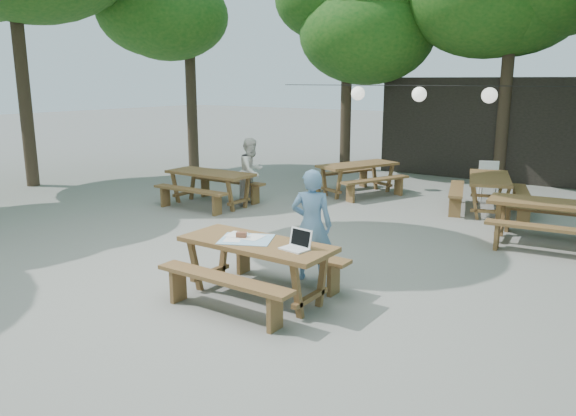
# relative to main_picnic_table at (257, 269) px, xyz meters

# --- Properties ---
(ground) EXTENTS (80.00, 80.00, 0.00)m
(ground) POSITION_rel_main_picnic_table_xyz_m (-0.67, 1.36, -0.39)
(ground) COLOR slate
(ground) RESTS_ON ground
(pavilion) EXTENTS (6.00, 3.00, 2.80)m
(pavilion) POSITION_rel_main_picnic_table_xyz_m (-0.17, 11.86, 1.01)
(pavilion) COLOR black
(pavilion) RESTS_ON ground
(main_picnic_table) EXTENTS (2.00, 1.58, 0.75)m
(main_picnic_table) POSITION_rel_main_picnic_table_xyz_m (0.00, 0.00, 0.00)
(main_picnic_table) COLOR brown
(main_picnic_table) RESTS_ON ground
(picnic_table_nw) EXTENTS (2.01, 1.60, 0.75)m
(picnic_table_nw) POSITION_rel_main_picnic_table_xyz_m (-4.18, 3.74, 0.00)
(picnic_table_nw) COLOR brown
(picnic_table_nw) RESTS_ON ground
(picnic_table_ne) EXTENTS (2.07, 1.77, 0.75)m
(picnic_table_ne) POSITION_rel_main_picnic_table_xyz_m (2.63, 4.65, 0.00)
(picnic_table_ne) COLOR brown
(picnic_table_ne) RESTS_ON ground
(picnic_table_far_w) EXTENTS (2.18, 2.36, 0.75)m
(picnic_table_far_w) POSITION_rel_main_picnic_table_xyz_m (-2.07, 6.70, 0.00)
(picnic_table_far_w) COLOR brown
(picnic_table_far_w) RESTS_ON ground
(picnic_table_far_e) EXTENTS (2.06, 2.27, 0.75)m
(picnic_table_far_e) POSITION_rel_main_picnic_table_xyz_m (1.08, 6.61, 0.00)
(picnic_table_far_e) COLOR brown
(picnic_table_far_e) RESTS_ON ground
(woman) EXTENTS (0.67, 0.57, 1.56)m
(woman) POSITION_rel_main_picnic_table_xyz_m (0.20, 0.98, 0.39)
(woman) COLOR #6D99C7
(woman) RESTS_ON ground
(second_person) EXTENTS (0.58, 0.73, 1.48)m
(second_person) POSITION_rel_main_picnic_table_xyz_m (-3.52, 4.39, 0.35)
(second_person) COLOR silver
(second_person) RESTS_ON ground
(plastic_chair) EXTENTS (0.58, 0.58, 0.90)m
(plastic_chair) POSITION_rel_main_picnic_table_xyz_m (0.78, 7.74, -0.13)
(plastic_chair) COLOR white
(plastic_chair) RESTS_ON ground
(laptop) EXTENTS (0.36, 0.30, 0.24)m
(laptop) POSITION_rel_main_picnic_table_xyz_m (0.59, 0.03, 0.42)
(laptop) COLOR white
(laptop) RESTS_ON main_picnic_table
(tabletop_clutter) EXTENTS (0.82, 0.77, 0.08)m
(tabletop_clutter) POSITION_rel_main_picnic_table_xyz_m (-0.19, 0.01, 0.37)
(tabletop_clutter) COLOR #3991C3
(tabletop_clutter) RESTS_ON main_picnic_table
(paper_lanterns) EXTENTS (9.00, 0.34, 0.38)m
(paper_lanterns) POSITION_rel_main_picnic_table_xyz_m (-0.85, 7.36, 2.02)
(paper_lanterns) COLOR black
(paper_lanterns) RESTS_ON ground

